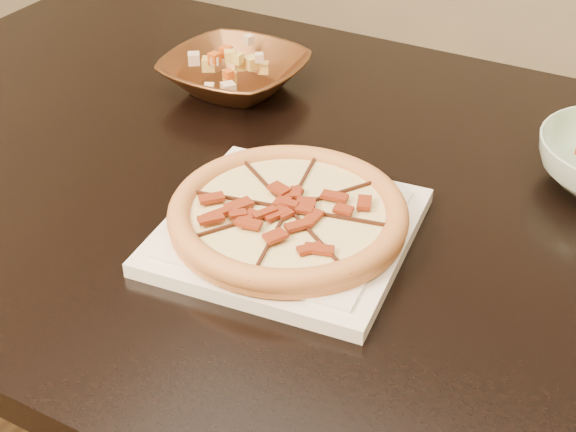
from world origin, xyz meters
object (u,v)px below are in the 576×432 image
object	(u,v)px
plate	(288,230)
dining_table	(286,230)
pizza	(288,213)
bronze_bowl	(235,73)

from	to	relation	value
plate	dining_table	bearing A→B (deg)	123.32
dining_table	pizza	world-z (taller)	pizza
pizza	bronze_bowl	world-z (taller)	bronze_bowl
plate	pizza	xyz separation A→B (m)	(-0.00, 0.00, 0.02)
plate	bronze_bowl	size ratio (longest dim) A/B	1.49
bronze_bowl	pizza	bearing A→B (deg)	-45.75
pizza	bronze_bowl	size ratio (longest dim) A/B	1.31
plate	bronze_bowl	xyz separation A→B (m)	(-0.28, 0.28, 0.02)
pizza	bronze_bowl	xyz separation A→B (m)	(-0.28, 0.28, -0.01)
plate	bronze_bowl	bearing A→B (deg)	134.26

